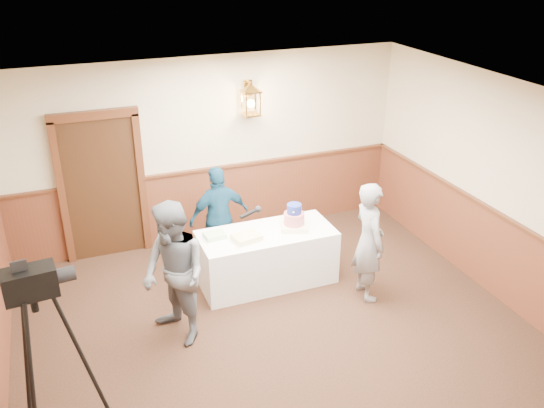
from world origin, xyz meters
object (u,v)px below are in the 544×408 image
(tiered_cake, at_px, (294,219))
(baker, at_px, (369,241))
(tv_camera_rig, at_px, (47,363))
(sheet_cake_green, at_px, (215,235))
(interviewer, at_px, (174,274))
(display_table, at_px, (267,257))
(sheet_cake_yellow, at_px, (247,238))
(assistant_p, at_px, (219,217))

(tiered_cake, xyz_separation_m, baker, (0.70, -0.76, -0.09))
(baker, relative_size, tv_camera_rig, 0.89)
(sheet_cake_green, relative_size, tv_camera_rig, 0.15)
(interviewer, xyz_separation_m, baker, (2.48, -0.02, -0.06))
(display_table, distance_m, interviewer, 1.67)
(display_table, xyz_separation_m, sheet_cake_green, (-0.68, 0.11, 0.41))
(tv_camera_rig, bearing_deg, tiered_cake, 22.52)
(tiered_cake, xyz_separation_m, sheet_cake_yellow, (-0.70, -0.08, -0.10))
(tv_camera_rig, bearing_deg, sheet_cake_yellow, 27.54)
(interviewer, height_order, baker, interviewer)
(sheet_cake_yellow, relative_size, assistant_p, 0.23)
(sheet_cake_green, relative_size, interviewer, 0.15)
(baker, distance_m, assistant_p, 2.12)
(tiered_cake, xyz_separation_m, tv_camera_rig, (-3.17, -1.71, -0.09))
(assistant_p, bearing_deg, display_table, 117.94)
(assistant_p, bearing_deg, interviewer, 51.10)
(display_table, distance_m, sheet_cake_yellow, 0.53)
(tiered_cake, bearing_deg, tv_camera_rig, -151.63)
(interviewer, height_order, assistant_p, interviewer)
(display_table, height_order, interviewer, interviewer)
(sheet_cake_green, bearing_deg, display_table, -8.94)
(sheet_cake_yellow, xyz_separation_m, assistant_p, (-0.13, 0.78, -0.04))
(baker, xyz_separation_m, tv_camera_rig, (-3.87, -0.95, 0.00))
(interviewer, bearing_deg, assistant_p, 125.80)
(tiered_cake, height_order, assistant_p, assistant_p)
(interviewer, bearing_deg, baker, 68.70)
(interviewer, height_order, tv_camera_rig, tv_camera_rig)
(interviewer, xyz_separation_m, assistant_p, (0.95, 1.44, -0.12))
(display_table, relative_size, sheet_cake_green, 6.81)
(display_table, relative_size, assistant_p, 1.21)
(assistant_p, xyz_separation_m, tv_camera_rig, (-2.34, -2.41, 0.06))
(sheet_cake_yellow, bearing_deg, interviewer, -148.48)
(display_table, relative_size, tv_camera_rig, 1.01)
(assistant_p, bearing_deg, baker, 130.79)
(sheet_cake_yellow, bearing_deg, sheet_cake_green, 149.95)
(baker, bearing_deg, interviewer, 92.87)
(display_table, height_order, sheet_cake_green, sheet_cake_green)
(display_table, relative_size, tiered_cake, 4.11)
(tiered_cake, relative_size, baker, 0.27)
(baker, height_order, tv_camera_rig, tv_camera_rig)
(display_table, distance_m, baker, 1.41)
(display_table, distance_m, assistant_p, 0.89)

